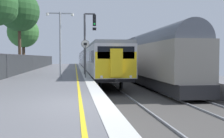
{
  "coord_description": "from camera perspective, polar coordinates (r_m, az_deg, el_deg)",
  "views": [
    {
      "loc": [
        -0.53,
        -8.5,
        1.51
      ],
      "look_at": [
        1.88,
        8.42,
        0.75
      ],
      "focal_mm": 41.91,
      "sensor_mm": 36.0,
      "label": 1
    }
  ],
  "objects": [
    {
      "name": "signal_gantry",
      "position": [
        23.22,
        -5.32,
        7.06
      ],
      "size": [
        1.1,
        0.24,
        5.38
      ],
      "color": "#47474C",
      "rests_on": "ground"
    },
    {
      "name": "platform_lamp_mid",
      "position": [
        19.73,
        -11.23,
        6.56
      ],
      "size": [
        2.0,
        0.2,
        4.84
      ],
      "color": "#93999E",
      "rests_on": "ground"
    },
    {
      "name": "speed_limit_sign",
      "position": [
        19.47,
        -5.83,
        3.32
      ],
      "size": [
        0.59,
        0.08,
        2.8
      ],
      "color": "#59595B",
      "rests_on": "ground"
    },
    {
      "name": "commuter_train_at_platform",
      "position": [
        48.12,
        -5.0,
        2.24
      ],
      "size": [
        2.83,
        63.56,
        3.81
      ],
      "color": "#B7B7BC",
      "rests_on": "ground"
    },
    {
      "name": "background_tree_centre",
      "position": [
        36.34,
        -18.79,
        7.46
      ],
      "size": [
        4.03,
        4.03,
        6.84
      ],
      "color": "#473323",
      "rests_on": "ground"
    },
    {
      "name": "background_tree_right",
      "position": [
        30.46,
        -19.45,
        11.51
      ],
      "size": [
        4.35,
        4.35,
        8.69
      ],
      "color": "#473323",
      "rests_on": "ground"
    },
    {
      "name": "ground",
      "position": [
        9.32,
        12.22,
        -10.64
      ],
      "size": [
        17.4,
        110.0,
        1.21
      ],
      "color": "slate"
    },
    {
      "name": "freight_train_adjacent_track",
      "position": [
        40.56,
        1.29,
        2.6
      ],
      "size": [
        2.6,
        53.87,
        4.67
      ],
      "color": "#232326",
      "rests_on": "ground"
    }
  ]
}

